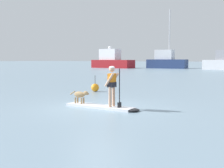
{
  "coord_description": "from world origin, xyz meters",
  "views": [
    {
      "loc": [
        6.39,
        -9.86,
        1.99
      ],
      "look_at": [
        0.0,
        1.0,
        0.9
      ],
      "focal_mm": 46.62,
      "sensor_mm": 36.0,
      "label": 1
    }
  ],
  "objects_px": {
    "person_paddler": "(112,83)",
    "dog": "(80,95)",
    "paddleboard": "(104,107)",
    "marker_buoy": "(95,88)",
    "moored_boat_port": "(166,61)",
    "moored_boat_outer": "(112,61)"
  },
  "relations": [
    {
      "from": "person_paddler",
      "to": "moored_boat_port",
      "type": "height_order",
      "value": "moored_boat_port"
    },
    {
      "from": "dog",
      "to": "moored_boat_outer",
      "type": "height_order",
      "value": "moored_boat_outer"
    },
    {
      "from": "person_paddler",
      "to": "dog",
      "type": "bearing_deg",
      "value": 178.32
    },
    {
      "from": "moored_boat_outer",
      "to": "moored_boat_port",
      "type": "bearing_deg",
      "value": 17.05
    },
    {
      "from": "moored_boat_port",
      "to": "marker_buoy",
      "type": "distance_m",
      "value": 45.51
    },
    {
      "from": "paddleboard",
      "to": "marker_buoy",
      "type": "distance_m",
      "value": 6.07
    },
    {
      "from": "moored_boat_outer",
      "to": "marker_buoy",
      "type": "distance_m",
      "value": 46.51
    },
    {
      "from": "paddleboard",
      "to": "moored_boat_port",
      "type": "distance_m",
      "value": 51.17
    },
    {
      "from": "dog",
      "to": "moored_boat_outer",
      "type": "distance_m",
      "value": 51.89
    },
    {
      "from": "dog",
      "to": "moored_boat_port",
      "type": "height_order",
      "value": "moored_boat_port"
    },
    {
      "from": "dog",
      "to": "moored_boat_port",
      "type": "bearing_deg",
      "value": 105.83
    },
    {
      "from": "dog",
      "to": "marker_buoy",
      "type": "height_order",
      "value": "marker_buoy"
    },
    {
      "from": "paddleboard",
      "to": "moored_boat_port",
      "type": "relative_size",
      "value": 0.27
    },
    {
      "from": "person_paddler",
      "to": "marker_buoy",
      "type": "xyz_separation_m",
      "value": [
        -4.06,
        4.84,
        -0.78
      ]
    },
    {
      "from": "dog",
      "to": "moored_boat_outer",
      "type": "bearing_deg",
      "value": 119.01
    },
    {
      "from": "moored_boat_outer",
      "to": "dog",
      "type": "bearing_deg",
      "value": -60.99
    },
    {
      "from": "paddleboard",
      "to": "marker_buoy",
      "type": "relative_size",
      "value": 3.36
    },
    {
      "from": "moored_boat_outer",
      "to": "moored_boat_port",
      "type": "distance_m",
      "value": 11.84
    },
    {
      "from": "person_paddler",
      "to": "dog",
      "type": "xyz_separation_m",
      "value": [
        -1.6,
        0.05,
        -0.57
      ]
    },
    {
      "from": "person_paddler",
      "to": "marker_buoy",
      "type": "bearing_deg",
      "value": 129.96
    },
    {
      "from": "paddleboard",
      "to": "dog",
      "type": "relative_size",
      "value": 3.26
    },
    {
      "from": "paddleboard",
      "to": "dog",
      "type": "height_order",
      "value": "dog"
    }
  ]
}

